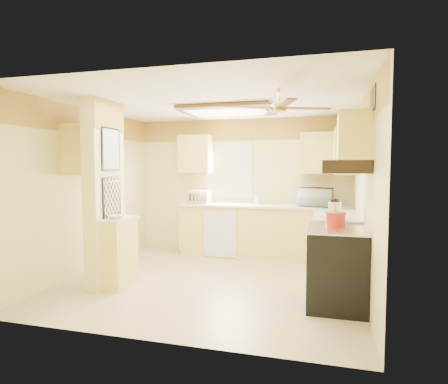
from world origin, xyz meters
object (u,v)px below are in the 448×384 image
(bowl, at_px, (116,217))
(dutch_oven, at_px, (336,219))
(kettle, at_px, (335,209))
(stove, at_px, (337,267))
(microwave, at_px, (316,197))

(bowl, bearing_deg, dutch_oven, 6.01)
(dutch_oven, height_order, kettle, kettle)
(stove, bearing_deg, kettle, 91.36)
(bowl, relative_size, kettle, 0.72)
(bowl, xyz_separation_m, dutch_oven, (2.77, 0.29, 0.04))
(kettle, bearing_deg, stove, -88.64)
(microwave, xyz_separation_m, dutch_oven, (0.28, -1.96, -0.10))
(kettle, bearing_deg, bowl, -164.51)
(bowl, height_order, kettle, kettle)
(dutch_oven, relative_size, kettle, 0.96)
(stove, xyz_separation_m, microwave, (-0.30, 2.15, 0.64))
(dutch_oven, bearing_deg, bowl, -173.99)
(microwave, distance_m, kettle, 1.51)
(stove, relative_size, bowl, 4.95)
(stove, height_order, dutch_oven, dutch_oven)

